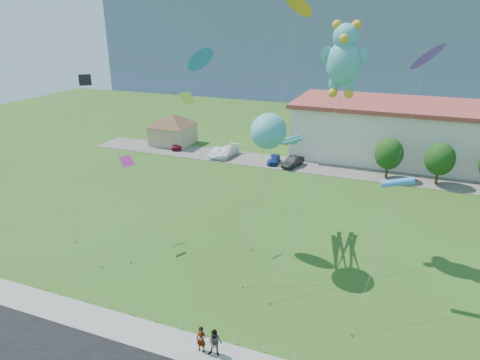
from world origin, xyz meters
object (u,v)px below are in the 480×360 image
object	(u,v)px
pavilion	(173,126)
teddy_bear_kite	(344,57)
parked_car_red	(178,144)
parked_car_silver	(218,152)
parked_car_black	(293,162)
pedestrian_left	(201,339)
octopus_kite	(273,136)
parked_car_blue	(274,159)
pedestrian_right	(215,343)
parked_car_white	(227,151)

from	to	relation	value
pavilion	teddy_bear_kite	world-z (taller)	teddy_bear_kite
parked_car_red	parked_car_silver	world-z (taller)	parked_car_silver
parked_car_silver	parked_car_black	bearing A→B (deg)	-5.52
pedestrian_left	octopus_kite	world-z (taller)	octopus_kite
parked_car_silver	parked_car_black	world-z (taller)	parked_car_black
parked_car_blue	pedestrian_right	bearing A→B (deg)	-83.31
pedestrian_left	teddy_bear_kite	xyz separation A→B (m)	(4.72, 17.72, 15.70)
pavilion	parked_car_red	bearing A→B (deg)	-44.49
pedestrian_right	teddy_bear_kite	bearing A→B (deg)	66.81
parked_car_white	octopus_kite	bearing A→B (deg)	-53.96
parked_car_black	octopus_kite	xyz separation A→B (m)	(3.99, -22.92, 9.84)
teddy_bear_kite	octopus_kite	bearing A→B (deg)	-140.65
teddy_bear_kite	parked_car_white	bearing A→B (deg)	133.83
pedestrian_right	parked_car_silver	bearing A→B (deg)	103.01
parked_car_silver	parked_car_black	size ratio (longest dim) A/B	0.96
pedestrian_right	parked_car_white	bearing A→B (deg)	101.01
octopus_kite	pedestrian_left	bearing A→B (deg)	-90.20
pedestrian_right	parked_car_silver	xyz separation A→B (m)	(-16.58, 36.98, -0.30)
parked_car_white	parked_car_black	bearing A→B (deg)	0.37
parked_car_silver	octopus_kite	world-z (taller)	octopus_kite
parked_car_blue	pavilion	bearing A→B (deg)	163.85
pedestrian_left	parked_car_black	bearing A→B (deg)	93.34
parked_car_blue	parked_car_black	world-z (taller)	parked_car_black
pavilion	pedestrian_left	world-z (taller)	pavilion
pavilion	parked_car_white	distance (m)	11.65
pavilion	parked_car_white	bearing A→B (deg)	-15.91
pavilion	parked_car_red	distance (m)	3.77
parked_car_blue	parked_car_black	distance (m)	2.93
pedestrian_right	octopus_kite	distance (m)	16.88
pedestrian_left	pedestrian_right	xyz separation A→B (m)	(0.95, 0.01, 0.04)
pedestrian_left	parked_car_blue	world-z (taller)	pedestrian_left
pedestrian_right	parked_car_blue	world-z (taller)	pedestrian_right
pavilion	pedestrian_left	size ratio (longest dim) A/B	5.14
pedestrian_left	teddy_bear_kite	world-z (taller)	teddy_bear_kite
parked_car_white	parked_car_silver	bearing A→B (deg)	-149.54
pedestrian_right	parked_car_blue	size ratio (longest dim) A/B	0.52
parked_car_blue	teddy_bear_kite	xyz separation A→B (m)	(11.57, -19.42, 16.03)
parked_car_red	parked_car_silver	distance (m)	7.78
parked_car_white	parked_car_blue	world-z (taller)	parked_car_white
pavilion	pedestrian_right	size ratio (longest dim) A/B	4.95
pedestrian_left	teddy_bear_kite	size ratio (longest dim) A/B	0.09
octopus_kite	parked_car_white	bearing A→B (deg)	121.28
octopus_kite	parked_car_blue	bearing A→B (deg)	106.51
pedestrian_right	teddy_bear_kite	world-z (taller)	teddy_bear_kite
parked_car_red	teddy_bear_kite	bearing A→B (deg)	-50.26
parked_car_silver	parked_car_blue	xyz separation A→B (m)	(8.79, 0.15, -0.06)
parked_car_black	parked_car_red	bearing A→B (deg)	-171.12
parked_car_white	octopus_kite	world-z (taller)	octopus_kite
pedestrian_left	parked_car_white	distance (m)	40.25
parked_car_white	parked_car_blue	bearing A→B (deg)	1.25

